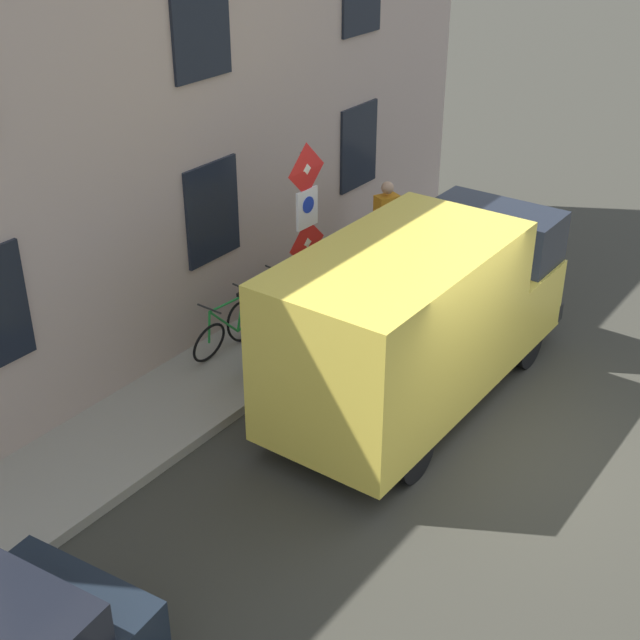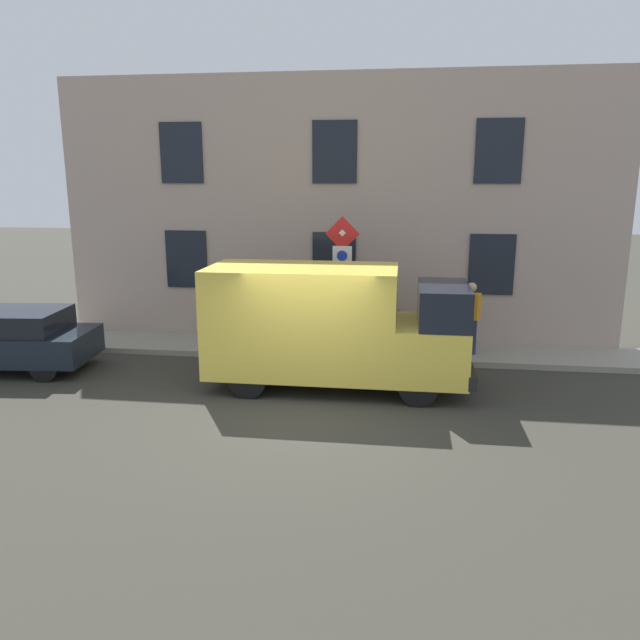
# 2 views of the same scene
# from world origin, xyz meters

# --- Properties ---
(ground_plane) EXTENTS (80.00, 80.00, 0.00)m
(ground_plane) POSITION_xyz_m (0.00, 0.00, 0.00)
(ground_plane) COLOR #35332B
(sidewalk_slab) EXTENTS (1.70, 16.21, 0.14)m
(sidewalk_slab) POSITION_xyz_m (4.03, 0.00, 0.07)
(sidewalk_slab) COLOR gray
(sidewalk_slab) RESTS_ON ground_plane
(building_facade) EXTENTS (0.75, 14.21, 6.75)m
(building_facade) POSITION_xyz_m (5.23, 0.00, 3.38)
(building_facade) COLOR #B0998C
(building_facade) RESTS_ON ground_plane
(sign_post_stacked) EXTENTS (0.15, 0.56, 3.13)m
(sign_post_stacked) POSITION_xyz_m (3.39, -0.35, 2.17)
(sign_post_stacked) COLOR #474C47
(sign_post_stacked) RESTS_ON sidewalk_slab
(delivery_van) EXTENTS (2.01, 5.33, 2.50)m
(delivery_van) POSITION_xyz_m (1.49, -0.34, 1.33)
(delivery_van) COLOR yellow
(delivery_van) RESTS_ON ground_plane
(parked_hatchback) EXTENTS (2.12, 4.15, 1.38)m
(parked_hatchback) POSITION_xyz_m (1.64, 7.09, 0.73)
(parked_hatchback) COLOR black
(parked_hatchback) RESTS_ON ground_plane
(bicycle_orange) EXTENTS (0.46, 1.71, 0.89)m
(bicycle_orange) POSITION_xyz_m (4.33, -2.14, 0.51)
(bicycle_orange) COLOR black
(bicycle_orange) RESTS_ON sidewalk_slab
(bicycle_black) EXTENTS (0.46, 1.72, 0.89)m
(bicycle_black) POSITION_xyz_m (4.33, -1.33, 0.51)
(bicycle_black) COLOR black
(bicycle_black) RESTS_ON sidewalk_slab
(bicycle_purple) EXTENTS (0.46, 1.71, 0.89)m
(bicycle_purple) POSITION_xyz_m (4.33, -0.53, 0.51)
(bicycle_purple) COLOR black
(bicycle_purple) RESTS_ON sidewalk_slab
(bicycle_green) EXTENTS (0.46, 1.71, 0.89)m
(bicycle_green) POSITION_xyz_m (4.33, 0.27, 0.51)
(bicycle_green) COLOR black
(bicycle_green) RESTS_ON sidewalk_slab
(pedestrian) EXTENTS (0.41, 0.47, 1.72)m
(pedestrian) POSITION_xyz_m (3.89, -3.36, 1.07)
(pedestrian) COLOR #262B47
(pedestrian) RESTS_ON sidewalk_slab
(litter_bin) EXTENTS (0.44, 0.44, 0.90)m
(litter_bin) POSITION_xyz_m (3.53, 0.55, 0.59)
(litter_bin) COLOR #2D5133
(litter_bin) RESTS_ON sidewalk_slab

